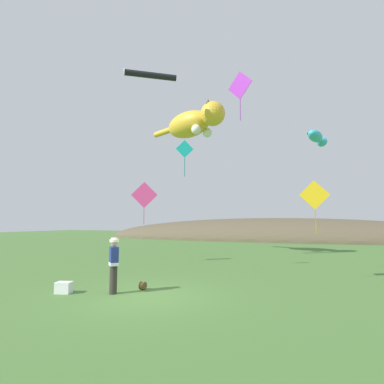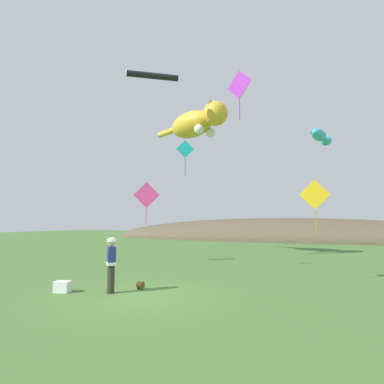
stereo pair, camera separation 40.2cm
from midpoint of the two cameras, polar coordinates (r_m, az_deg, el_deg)
ground_plane at (r=9.91m, az=-8.54°, el=-19.00°), size 120.00×120.00×0.00m
distant_hill_ridge at (r=40.82m, az=16.47°, el=-8.72°), size 48.83×13.07×5.63m
festival_attendant at (r=10.27m, az=-14.03°, el=-13.01°), size 0.48×0.48×1.77m
kite_spool at (r=10.81m, az=-8.67°, el=-17.16°), size 0.17×0.26×0.26m
picnic_cooler at (r=11.00m, az=-22.46°, el=-16.33°), size 0.56×0.45×0.36m
kite_giant_cat at (r=21.27m, az=1.42°, el=12.99°), size 6.47×3.55×2.11m
kite_fish_windsock at (r=19.59m, az=23.80°, el=9.74°), size 1.28×2.51×0.75m
kite_tube_streamer at (r=19.07m, az=-7.01°, el=21.13°), size 2.72×2.12×0.44m
kite_diamond_pink at (r=17.06m, az=-8.01°, el=-0.63°), size 1.36×0.62×2.38m
kite_diamond_gold at (r=12.51m, az=23.19°, el=-0.54°), size 1.13×0.22×2.05m
kite_diamond_teal at (r=14.40m, az=-0.50°, el=8.08°), size 0.73×0.48×1.76m
kite_diamond_violet at (r=13.28m, az=9.88°, el=19.44°), size 1.13×0.49×2.12m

